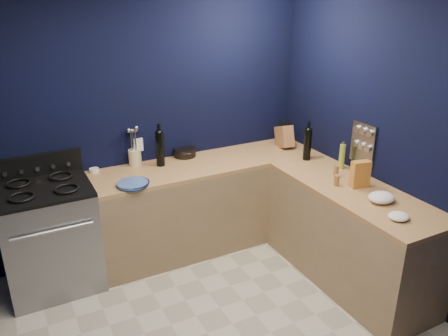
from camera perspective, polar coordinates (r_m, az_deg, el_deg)
wall_back at (r=4.33m, az=-11.22°, el=5.77°), size 3.50×0.02×2.60m
wall_right at (r=3.86m, az=23.47°, el=2.31°), size 0.02×3.50×2.60m
cab_back at (r=4.56m, az=-1.97°, el=-4.72°), size 2.30×0.63×0.86m
top_back at (r=4.38m, az=-2.05°, el=0.55°), size 2.30×0.63×0.04m
cab_right at (r=4.15m, az=15.74°, el=-8.49°), size 0.63×1.67×0.86m
top_right at (r=3.95m, az=16.41°, el=-2.84°), size 0.63×1.67×0.04m
gas_range at (r=4.19m, az=-21.30°, el=-8.46°), size 0.76×0.66×0.92m
oven_door at (r=3.93m, az=-20.66°, el=-10.72°), size 0.59×0.02×0.42m
cooktop at (r=3.99m, az=-22.22°, el=-2.54°), size 0.76×0.66×0.03m
backguard at (r=4.23m, az=-22.90°, el=0.28°), size 0.76×0.06×0.20m
spice_panel at (r=4.22m, az=17.38°, el=3.02°), size 0.02×0.28×0.38m
wall_outlet at (r=4.38m, az=-10.92°, el=2.93°), size 0.09×0.02×0.13m
plate_stack at (r=3.91m, az=-11.64°, el=-2.03°), size 0.32×0.32×0.03m
ramekin at (r=4.29m, az=-16.30°, el=-0.27°), size 0.11×0.11×0.03m
utensil_crock at (r=4.35m, az=-11.35°, el=1.35°), size 0.16×0.16×0.15m
wine_bottle_back at (r=4.27m, az=-8.21°, el=2.42°), size 0.11×0.11×0.33m
lemon_basket at (r=4.52m, az=-5.06°, el=2.03°), size 0.30×0.30×0.09m
knife_block at (r=4.80m, az=7.75°, el=4.00°), size 0.16×0.28×0.28m
wine_bottle_right at (r=4.45m, az=10.65°, el=2.95°), size 0.10×0.10×0.31m
oil_bottle at (r=4.32m, az=14.89°, el=1.44°), size 0.07×0.07×0.24m
spice_jar_near at (r=4.15m, az=14.17°, el=-0.35°), size 0.05×0.05×0.10m
spice_jar_far at (r=3.95m, az=14.24°, el=-1.55°), size 0.05×0.05×0.09m
crouton_bag at (r=3.95m, az=17.06°, el=-0.77°), size 0.17×0.10×0.23m
towel_front at (r=3.76m, az=19.54°, el=-3.58°), size 0.24×0.21×0.08m
towel_end at (r=3.53m, az=21.49°, el=-5.79°), size 0.18×0.16×0.05m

